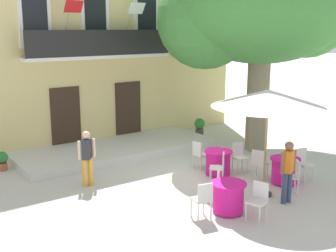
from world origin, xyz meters
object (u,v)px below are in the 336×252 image
at_px(cafe_chair_front_0, 303,162).
at_px(pedestrian_near_entrance, 288,169).
at_px(plane_tree, 259,10).
at_px(cafe_chair_near_tree_2, 220,166).
at_px(cafe_table_front, 285,170).
at_px(cafe_chair_front_1, 259,162).
at_px(cafe_table_near_tree, 218,162).
at_px(cafe_chair_middle_1, 258,198).
at_px(cafe_chair_middle_2, 222,181).
at_px(cafe_chair_near_tree_1, 199,153).
at_px(cafe_chair_near_tree_0, 239,155).
at_px(cafe_table_middle, 228,197).
at_px(cafe_chair_middle_0, 203,198).
at_px(cafe_umbrella, 268,99).
at_px(ground_planter_left, 2,160).
at_px(ground_planter_right, 200,126).
at_px(pedestrian_mid_plaza, 87,155).
at_px(cafe_chair_front_2, 293,175).

distance_m(cafe_chair_front_0, pedestrian_near_entrance, 2.08).
xyz_separation_m(plane_tree, pedestrian_near_entrance, (-2.99, -4.04, -4.05)).
distance_m(plane_tree, cafe_chair_near_tree_2, 5.95).
bearing_deg(cafe_table_front, cafe_chair_front_1, 116.44).
height_order(cafe_table_near_tree, cafe_chair_near_tree_2, cafe_chair_near_tree_2).
height_order(cafe_chair_near_tree_2, cafe_chair_middle_1, same).
distance_m(cafe_chair_near_tree_2, cafe_chair_front_1, 1.25).
bearing_deg(cafe_chair_middle_1, cafe_chair_middle_2, 85.13).
bearing_deg(cafe_chair_front_1, cafe_chair_near_tree_1, 115.72).
xyz_separation_m(cafe_chair_near_tree_0, cafe_table_middle, (-2.39, -2.08, -0.14)).
height_order(cafe_chair_near_tree_1, cafe_chair_middle_0, same).
distance_m(cafe_chair_near_tree_1, cafe_table_front, 2.69).
distance_m(cafe_table_front, cafe_umbrella, 2.52).
xyz_separation_m(cafe_chair_near_tree_1, cafe_chair_front_1, (0.84, -1.74, 0.00)).
xyz_separation_m(cafe_table_middle, cafe_chair_middle_2, (0.39, 0.64, 0.14)).
height_order(ground_planter_left, ground_planter_right, ground_planter_right).
xyz_separation_m(cafe_chair_middle_0, cafe_table_front, (3.45, 0.49, -0.14)).
relative_size(cafe_table_middle, cafe_chair_front_1, 0.95).
bearing_deg(pedestrian_near_entrance, pedestrian_mid_plaza, 131.77).
xyz_separation_m(cafe_chair_middle_2, cafe_chair_front_1, (1.97, 0.58, 0.00)).
bearing_deg(cafe_chair_front_0, cafe_chair_near_tree_1, 128.07).
height_order(cafe_chair_near_tree_2, cafe_chair_front_2, same).
relative_size(cafe_chair_front_0, ground_planter_left, 1.52).
relative_size(cafe_chair_near_tree_0, cafe_chair_front_0, 1.00).
xyz_separation_m(cafe_chair_near_tree_0, cafe_chair_front_1, (-0.03, -0.86, 0.00)).
distance_m(plane_tree, cafe_chair_near_tree_1, 5.44).
distance_m(pedestrian_near_entrance, pedestrian_mid_plaza, 5.41).
bearing_deg(cafe_chair_middle_0, ground_planter_right, 51.13).
distance_m(cafe_table_middle, cafe_umbrella, 2.71).
height_order(cafe_chair_front_0, cafe_umbrella, cafe_umbrella).
relative_size(cafe_table_front, pedestrian_near_entrance, 0.53).
bearing_deg(plane_tree, pedestrian_near_entrance, -126.46).
bearing_deg(ground_planter_right, cafe_chair_middle_2, -124.47).
bearing_deg(plane_tree, ground_planter_left, 160.90).
xyz_separation_m(cafe_chair_middle_0, cafe_chair_front_0, (4.20, 0.45, 0.00)).
relative_size(cafe_chair_front_1, pedestrian_mid_plaza, 0.57).
xyz_separation_m(cafe_chair_front_1, cafe_umbrella, (-0.83, -0.95, 2.08)).
bearing_deg(cafe_chair_near_tree_0, cafe_table_middle, -138.96).
distance_m(cafe_umbrella, pedestrian_mid_plaza, 5.15).
bearing_deg(pedestrian_near_entrance, cafe_chair_front_2, 26.59).
bearing_deg(plane_tree, cafe_chair_middle_2, -144.72).
xyz_separation_m(cafe_chair_near_tree_2, cafe_chair_middle_1, (-0.90, -2.33, 0.00)).
relative_size(cafe_table_near_tree, cafe_chair_near_tree_0, 0.95).
distance_m(cafe_chair_middle_1, cafe_chair_front_2, 2.10).
bearing_deg(cafe_chair_near_tree_2, ground_planter_left, 134.54).
relative_size(cafe_chair_middle_1, cafe_umbrella, 0.31).
height_order(cafe_umbrella, ground_planter_right, cafe_umbrella).
height_order(cafe_chair_near_tree_0, cafe_table_front, cafe_chair_near_tree_0).
bearing_deg(cafe_chair_front_1, cafe_chair_front_2, -93.37).
distance_m(cafe_chair_middle_1, ground_planter_right, 8.01).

